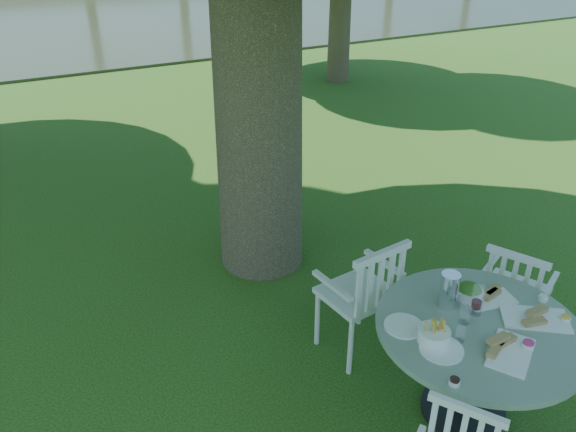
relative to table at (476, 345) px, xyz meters
The scene contains 5 objects.
ground 1.63m from the table, 108.43° to the left, with size 140.00×140.00×0.00m, color #173B0C.
table is the anchor object (origin of this frame).
chair_ne 0.85m from the table, 26.29° to the left, with size 0.57×0.58×0.88m.
chair_nw 0.84m from the table, 109.70° to the left, with size 0.55×0.53×0.99m.
tableware 0.23m from the table, 116.96° to the left, with size 1.14×0.81×0.25m.
Camera 1 is at (-1.85, -3.31, 3.01)m, focal length 35.00 mm.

